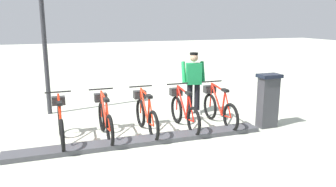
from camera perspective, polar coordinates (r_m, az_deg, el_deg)
ground_plane at (r=7.17m, az=-4.35°, el=-8.30°), size 60.00×60.00×0.00m
dock_rail_base at (r=7.15m, az=-4.35°, el=-7.93°), size 0.44×5.40×0.10m
payment_kiosk at (r=8.33m, az=16.44°, el=-1.03°), size 0.36×0.52×1.28m
bike_docked_0 at (r=8.34m, az=8.48°, el=-2.31°), size 1.72×0.54×1.02m
bike_docked_1 at (r=7.96m, az=2.62°, el=-2.90°), size 1.72×0.54×1.02m
bike_docked_2 at (r=7.67m, az=-3.77°, el=-3.51°), size 1.72×0.54×1.02m
bike_docked_3 at (r=7.49m, az=-10.56°, el=-4.12°), size 1.72×0.54×1.02m
bike_docked_4 at (r=7.41m, az=-17.61°, el=-4.68°), size 1.72×0.54×1.02m
worker_near_rack at (r=9.12m, az=4.32°, el=2.16°), size 0.56×0.68×1.66m
lamp_post at (r=9.49m, az=-20.32°, el=11.46°), size 0.32×0.32×3.78m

